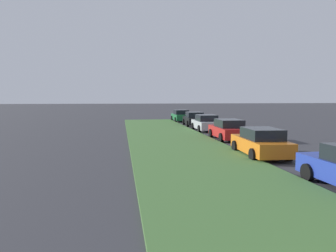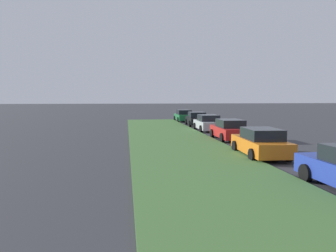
{
  "view_description": "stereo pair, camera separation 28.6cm",
  "coord_description": "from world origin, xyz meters",
  "px_view_note": "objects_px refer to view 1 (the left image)",
  "views": [
    {
      "loc": [
        -1.45,
        10.6,
        3.05
      ],
      "look_at": [
        16.32,
        7.96,
        1.41
      ],
      "focal_mm": 33.86,
      "sensor_mm": 36.0,
      "label": 1
    },
    {
      "loc": [
        -1.49,
        10.31,
        3.05
      ],
      "look_at": [
        16.32,
        7.96,
        1.41
      ],
      "focal_mm": 33.86,
      "sensor_mm": 36.0,
      "label": 2
    }
  ],
  "objects_px": {
    "parked_car_red": "(228,130)",
    "parked_car_black": "(194,119)",
    "parked_car_silver": "(206,123)",
    "parked_car_green": "(181,116)",
    "parked_car_orange": "(261,143)"
  },
  "relations": [
    {
      "from": "parked_car_orange",
      "to": "parked_car_red",
      "type": "relative_size",
      "value": 1.01
    },
    {
      "from": "parked_car_silver",
      "to": "parked_car_orange",
      "type": "bearing_deg",
      "value": 178.86
    },
    {
      "from": "parked_car_orange",
      "to": "parked_car_silver",
      "type": "distance_m",
      "value": 12.48
    },
    {
      "from": "parked_car_black",
      "to": "parked_car_red",
      "type": "bearing_deg",
      "value": -178.08
    },
    {
      "from": "parked_car_black",
      "to": "parked_car_green",
      "type": "height_order",
      "value": "same"
    },
    {
      "from": "parked_car_red",
      "to": "parked_car_black",
      "type": "xyz_separation_m",
      "value": [
        11.39,
        -0.14,
        0.0
      ]
    },
    {
      "from": "parked_car_red",
      "to": "parked_car_black",
      "type": "height_order",
      "value": "same"
    },
    {
      "from": "parked_car_red",
      "to": "parked_car_black",
      "type": "relative_size",
      "value": 0.99
    },
    {
      "from": "parked_car_silver",
      "to": "parked_car_green",
      "type": "bearing_deg",
      "value": 1.94
    },
    {
      "from": "parked_car_orange",
      "to": "parked_car_green",
      "type": "height_order",
      "value": "same"
    },
    {
      "from": "parked_car_silver",
      "to": "parked_car_green",
      "type": "relative_size",
      "value": 1.01
    },
    {
      "from": "parked_car_orange",
      "to": "parked_car_black",
      "type": "bearing_deg",
      "value": 0.42
    },
    {
      "from": "parked_car_black",
      "to": "parked_car_green",
      "type": "xyz_separation_m",
      "value": [
        5.91,
        0.32,
        0.0
      ]
    },
    {
      "from": "parked_car_green",
      "to": "parked_car_black",
      "type": "bearing_deg",
      "value": -177.1
    },
    {
      "from": "parked_car_orange",
      "to": "parked_car_green",
      "type": "relative_size",
      "value": 1.02
    }
  ]
}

